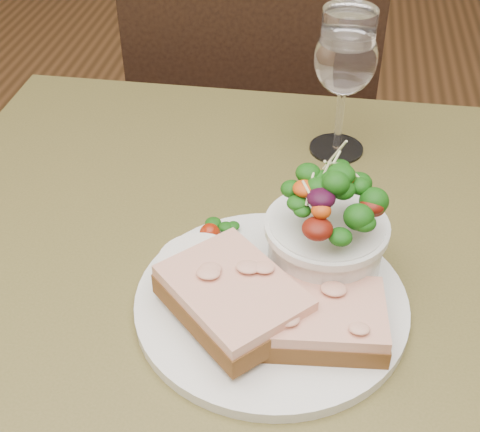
# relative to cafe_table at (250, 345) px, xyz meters

# --- Properties ---
(cafe_table) EXTENTS (0.80, 0.80, 0.75)m
(cafe_table) POSITION_rel_cafe_table_xyz_m (0.00, 0.00, 0.00)
(cafe_table) COLOR #4E4A21
(cafe_table) RESTS_ON ground
(chair_far) EXTENTS (0.46, 0.46, 0.90)m
(chair_far) POSITION_rel_cafe_table_xyz_m (-0.09, 0.69, -0.36)
(chair_far) COLOR black
(chair_far) RESTS_ON ground
(dinner_plate) EXTENTS (0.26, 0.26, 0.01)m
(dinner_plate) POSITION_rel_cafe_table_xyz_m (0.02, -0.04, 0.11)
(dinner_plate) COLOR white
(dinner_plate) RESTS_ON cafe_table
(sandwich_front) EXTENTS (0.12, 0.09, 0.03)m
(sandwich_front) POSITION_rel_cafe_table_xyz_m (0.07, -0.07, 0.13)
(sandwich_front) COLOR #442C12
(sandwich_front) RESTS_ON dinner_plate
(sandwich_back) EXTENTS (0.16, 0.16, 0.03)m
(sandwich_back) POSITION_rel_cafe_table_xyz_m (-0.01, -0.06, 0.14)
(sandwich_back) COLOR #442C12
(sandwich_back) RESTS_ON dinner_plate
(ramekin) EXTENTS (0.07, 0.07, 0.04)m
(ramekin) POSITION_rel_cafe_table_xyz_m (-0.05, -0.03, 0.13)
(ramekin) COLOR white
(ramekin) RESTS_ON dinner_plate
(salad_bowl) EXTENTS (0.11, 0.11, 0.13)m
(salad_bowl) POSITION_rel_cafe_table_xyz_m (0.07, 0.01, 0.17)
(salad_bowl) COLOR white
(salad_bowl) RESTS_ON dinner_plate
(garnish) EXTENTS (0.05, 0.04, 0.02)m
(garnish) POSITION_rel_cafe_table_xyz_m (-0.04, 0.04, 0.12)
(garnish) COLOR #0C3D0B
(garnish) RESTS_ON dinner_plate
(wine_glass) EXTENTS (0.08, 0.08, 0.18)m
(wine_glass) POSITION_rel_cafe_table_xyz_m (0.08, 0.26, 0.22)
(wine_glass) COLOR white
(wine_glass) RESTS_ON cafe_table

